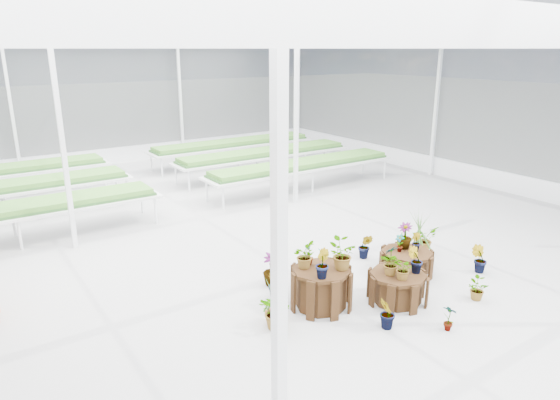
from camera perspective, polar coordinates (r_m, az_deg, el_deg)
ground_plane at (r=9.58m, az=1.32°, el=-9.07°), size 24.00×24.00×0.00m
greenhouse_shell at (r=8.83m, az=1.41°, el=4.17°), size 18.00×24.00×4.50m
steel_frame at (r=8.83m, az=1.41°, el=4.17°), size 18.00×24.00×4.50m
nursery_benches at (r=15.52m, az=-14.34°, el=2.30°), size 16.00×7.00×0.84m
plinth_tall at (r=8.53m, az=4.72°, el=-9.98°), size 1.22×1.22×0.69m
plinth_mid at (r=8.93m, az=13.26°, el=-9.71°), size 1.21×1.21×0.52m
plinth_low at (r=10.05m, az=14.22°, el=-6.91°), size 1.25×1.25×0.45m
nursery_plants at (r=9.15m, az=9.60°, el=-7.16°), size 4.89×3.21×1.23m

